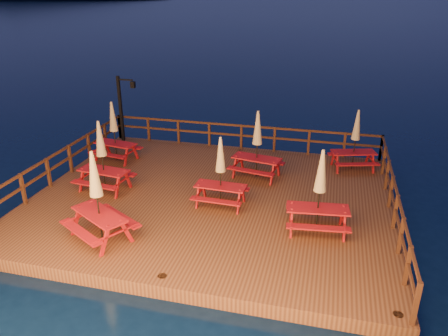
% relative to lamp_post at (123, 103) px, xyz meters
% --- Properties ---
extents(ground, '(500.00, 500.00, 0.00)m').
position_rel_lamp_post_xyz_m(ground, '(5.39, -4.55, -2.20)').
color(ground, '#051331').
rests_on(ground, ground).
extents(deck, '(12.00, 10.00, 0.40)m').
position_rel_lamp_post_xyz_m(deck, '(5.39, -4.55, -2.00)').
color(deck, '#4D2A19').
rests_on(deck, ground).
extents(deck_piles, '(11.44, 9.44, 1.40)m').
position_rel_lamp_post_xyz_m(deck_piles, '(5.39, -4.55, -2.50)').
color(deck_piles, '#321910').
rests_on(deck_piles, ground).
extents(railing, '(11.80, 9.75, 1.10)m').
position_rel_lamp_post_xyz_m(railing, '(5.39, -2.77, -1.03)').
color(railing, '#321910').
rests_on(railing, deck).
extents(lamp_post, '(0.85, 0.18, 3.00)m').
position_rel_lamp_post_xyz_m(lamp_post, '(0.00, 0.00, 0.00)').
color(lamp_post, black).
rests_on(lamp_post, deck).
extents(picnic_table_0, '(2.04, 1.79, 2.57)m').
position_rel_lamp_post_xyz_m(picnic_table_0, '(6.58, -2.55, -0.46)').
color(picnic_table_0, maroon).
rests_on(picnic_table_0, deck).
extents(picnic_table_1, '(1.94, 1.69, 2.46)m').
position_rel_lamp_post_xyz_m(picnic_table_1, '(0.66, -2.29, -0.51)').
color(picnic_table_1, maroon).
rests_on(picnic_table_1, deck).
extents(picnic_table_2, '(1.71, 1.43, 2.37)m').
position_rel_lamp_post_xyz_m(picnic_table_2, '(5.86, -5.10, -0.56)').
color(picnic_table_2, maroon).
rests_on(picnic_table_2, deck).
extents(picnic_table_3, '(1.95, 1.67, 2.57)m').
position_rel_lamp_post_xyz_m(picnic_table_3, '(9.01, -6.00, -0.46)').
color(picnic_table_3, maroon).
rests_on(picnic_table_3, deck).
extents(picnic_table_4, '(1.93, 1.65, 2.53)m').
position_rel_lamp_post_xyz_m(picnic_table_4, '(1.59, -4.98, -0.48)').
color(picnic_table_4, maroon).
rests_on(picnic_table_4, deck).
extents(picnic_table_5, '(2.39, 2.27, 2.68)m').
position_rel_lamp_post_xyz_m(picnic_table_5, '(3.05, -7.91, -0.41)').
color(picnic_table_5, maroon).
rests_on(picnic_table_5, deck).
extents(picnic_table_6, '(2.00, 1.79, 2.40)m').
position_rel_lamp_post_xyz_m(picnic_table_6, '(10.12, -0.88, -0.55)').
color(picnic_table_6, maroon).
rests_on(picnic_table_6, deck).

